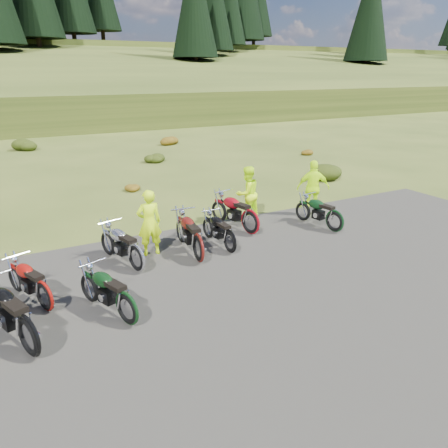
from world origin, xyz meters
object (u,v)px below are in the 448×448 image
motorcycle_0 (32,357)px  motorcycle_7 (334,232)px  person_middle (149,224)px  motorcycle_3 (138,272)px

motorcycle_0 → motorcycle_7: motorcycle_0 is taller
motorcycle_0 → motorcycle_7: bearing=-95.9°
motorcycle_0 → person_middle: person_middle is taller
motorcycle_3 → person_middle: 1.42m
motorcycle_7 → person_middle: 5.78m
motorcycle_0 → person_middle: bearing=-65.7°
motorcycle_0 → person_middle: (3.35, 3.30, 0.91)m
person_middle → motorcycle_3: bearing=56.5°
motorcycle_0 → motorcycle_7: 9.26m
motorcycle_7 → person_middle: person_middle is taller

